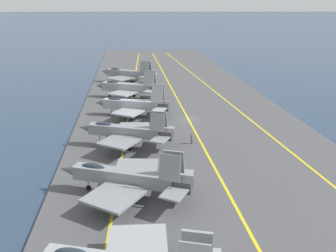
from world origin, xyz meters
name	(u,v)px	position (x,y,z in m)	size (l,w,h in m)	color
ground_plane	(188,121)	(0.00, 0.00, 0.00)	(2000.00, 2000.00, 0.00)	navy
carrier_deck	(188,120)	(0.00, 0.00, 0.20)	(217.03, 42.60, 0.40)	#4C4C4F
deck_stripe_foul_line	(246,117)	(0.00, -11.71, 0.40)	(195.33, 0.36, 0.01)	yellow
deck_stripe_centerline	(188,119)	(0.00, 0.00, 0.40)	(195.33, 0.36, 0.01)	yellow
deck_stripe_edge_line	(128,121)	(0.00, 11.71, 0.40)	(195.33, 0.36, 0.01)	yellow
parked_jet_second	(126,177)	(-28.01, 11.94, 2.76)	(13.12, 16.29, 6.07)	gray
parked_jet_third	(127,131)	(-13.21, 11.81, 3.04)	(11.91, 15.37, 6.07)	gray
parked_jet_fourth	(133,105)	(3.09, 10.56, 2.75)	(12.12, 15.34, 6.60)	#9EA3A8
parked_jet_fifth	(128,87)	(17.43, 11.45, 2.98)	(12.52, 16.21, 6.67)	#93999E
parked_jet_sixth	(128,74)	(33.94, 11.35, 3.11)	(13.98, 16.28, 6.50)	gray
crew_brown_vest	(192,138)	(-12.85, 1.57, 1.36)	(0.45, 0.46, 1.75)	#4C473D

